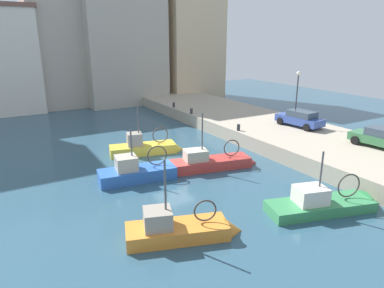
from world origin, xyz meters
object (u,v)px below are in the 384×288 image
Objects in this scene: fishing_boat_blue at (142,177)px; fishing_boat_red at (214,166)px; mooring_bollard_north at (174,105)px; quay_streetlamp at (297,89)px; mooring_bollard_mid at (191,111)px; mooring_bollard_south at (238,127)px; fishing_boat_green at (326,208)px; parked_car_blue at (300,118)px; fishing_boat_orange at (184,235)px; fishing_boat_yellow at (147,151)px; parked_car_green at (382,138)px.

fishing_boat_red is at bearing -8.12° from fishing_boat_blue.
quay_streetlamp is (5.65, -12.98, 2.98)m from mooring_bollard_north.
mooring_bollard_mid is at bearing 47.19° from fishing_boat_blue.
mooring_bollard_south is 0.11× the size of quay_streetlamp.
fishing_boat_red reaches higher than mooring_bollard_south.
fishing_boat_green is 11.32m from fishing_boat_blue.
parked_car_blue is 7.97× the size of mooring_bollard_south.
parked_car_blue is 2.60m from quay_streetlamp.
parked_car_blue is at bearing -16.22° from mooring_bollard_south.
mooring_bollard_mid is (11.21, 18.43, 1.34)m from fishing_boat_orange.
fishing_boat_yellow is at bearing 165.94° from parked_car_blue.
fishing_boat_yellow is 14.39m from quay_streetlamp.
fishing_boat_red is 16.58m from mooring_bollard_north.
fishing_boat_yellow is 0.93× the size of fishing_boat_red.
fishing_boat_blue is at bearing -116.77° from fishing_boat_yellow.
mooring_bollard_north is (7.81, 10.27, 1.34)m from fishing_boat_yellow.
parked_car_green is at bearing 17.60° from fishing_boat_green.
parked_car_blue reaches higher than mooring_bollard_mid.
fishing_boat_red is at bearing 154.43° from parked_car_green.
fishing_boat_red is 1.51× the size of parked_car_blue.
parked_car_green is at bearing -87.25° from quay_streetlamp.
fishing_boat_yellow is 6.14m from fishing_boat_red.
fishing_boat_green is 8.44m from fishing_boat_red.
quay_streetlamp reaches higher than fishing_boat_green.
mooring_bollard_south is (-6.04, 9.04, -0.46)m from parked_car_green.
mooring_bollard_south is (-5.62, 1.63, -0.47)m from parked_car_blue.
fishing_boat_green is 1.15× the size of fishing_boat_blue.
fishing_boat_orange is at bearing -175.37° from parked_car_green.
fishing_boat_red is 6.41m from mooring_bollard_south.
mooring_bollard_south is (5.02, 3.75, 1.34)m from fishing_boat_red.
fishing_boat_orange is 0.93× the size of fishing_boat_yellow.
fishing_boat_orange is 10.34× the size of mooring_bollard_south.
fishing_boat_green is 10.00m from parked_car_green.
fishing_boat_orange is 10.34× the size of mooring_bollard_mid.
mooring_bollard_south is at bearing -90.00° from mooring_bollard_mid.
fishing_boat_yellow is 1.27× the size of quay_streetlamp.
fishing_boat_yellow reaches higher than mooring_bollard_mid.
mooring_bollard_mid is at bearing 90.00° from mooring_bollard_south.
mooring_bollard_south is at bearing 170.19° from quay_streetlamp.
fishing_boat_yellow is 10.10m from mooring_bollard_mid.
fishing_boat_orange reaches higher than parked_car_green.
quay_streetlamp is (9.00, 11.04, 4.31)m from fishing_boat_green.
mooring_bollard_north is at bearing 52.76° from fishing_boat_yellow.
quay_streetlamp is at bearing 92.75° from parked_car_green.
fishing_boat_blue is 1.34× the size of parked_car_green.
mooring_bollard_south is (11.21, 10.43, 1.34)m from fishing_boat_orange.
parked_car_blue reaches higher than mooring_bollard_south.
quay_streetlamp is (5.65, -0.98, 2.98)m from mooring_bollard_south.
mooring_bollard_mid is 0.11× the size of quay_streetlamp.
fishing_boat_red reaches higher than mooring_bollard_north.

